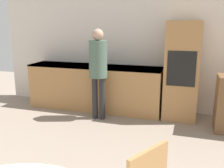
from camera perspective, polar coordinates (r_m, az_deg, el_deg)
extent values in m
cube|color=silver|center=(5.00, 8.92, 8.75)|extent=(6.52, 0.05, 2.60)
cube|color=#AD7A47|center=(5.08, -3.99, -0.80)|extent=(2.69, 0.60, 0.90)
cube|color=black|center=(4.99, -4.07, 4.03)|extent=(2.69, 0.60, 0.03)
cube|color=#AD7A47|center=(4.66, 15.63, 2.88)|extent=(0.59, 0.58, 1.76)
cube|color=black|center=(4.36, 15.55, 3.34)|extent=(0.47, 0.01, 0.60)
cylinder|color=#262628|center=(4.58, -3.94, -3.16)|extent=(0.10, 0.10, 0.78)
cylinder|color=#262628|center=(4.53, -2.24, -3.32)|extent=(0.10, 0.10, 0.78)
cylinder|color=#4C6656|center=(4.40, -3.21, 5.67)|extent=(0.32, 0.32, 0.65)
sphere|color=tan|center=(4.37, -3.28, 11.20)|extent=(0.20, 0.20, 0.20)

